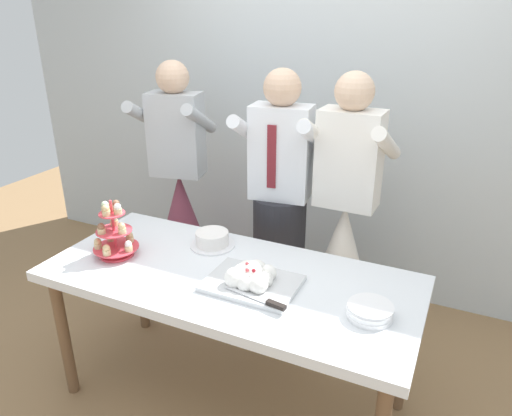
% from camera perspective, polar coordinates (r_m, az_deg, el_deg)
% --- Properties ---
extents(ground_plane, '(8.00, 8.00, 0.00)m').
position_cam_1_polar(ground_plane, '(2.79, -2.87, -21.73)').
color(ground_plane, olive).
extents(rear_wall, '(5.20, 0.10, 2.90)m').
position_cam_1_polar(rear_wall, '(3.37, 8.57, 14.02)').
color(rear_wall, silver).
rests_on(rear_wall, ground_plane).
extents(dessert_table, '(1.80, 0.80, 0.78)m').
position_cam_1_polar(dessert_table, '(2.35, -3.21, -9.45)').
color(dessert_table, silver).
rests_on(dessert_table, ground_plane).
extents(cupcake_stand, '(0.23, 0.23, 0.31)m').
position_cam_1_polar(cupcake_stand, '(2.52, -16.60, -3.04)').
color(cupcake_stand, '#D83F4C').
rests_on(cupcake_stand, dessert_table).
extents(main_cake_tray, '(0.43, 0.32, 0.13)m').
position_cam_1_polar(main_cake_tray, '(2.19, -0.55, -8.37)').
color(main_cake_tray, silver).
rests_on(main_cake_tray, dessert_table).
extents(plate_stack, '(0.19, 0.19, 0.05)m').
position_cam_1_polar(plate_stack, '(2.06, 13.46, -11.92)').
color(plate_stack, white).
rests_on(plate_stack, dessert_table).
extents(round_cake, '(0.24, 0.24, 0.08)m').
position_cam_1_polar(round_cake, '(2.55, -5.26, -3.78)').
color(round_cake, white).
rests_on(round_cake, dessert_table).
extents(person_groom, '(0.51, 0.54, 1.66)m').
position_cam_1_polar(person_groom, '(2.89, 2.82, -1.82)').
color(person_groom, '#232328').
rests_on(person_groom, ground_plane).
extents(person_bride, '(0.56, 0.56, 1.66)m').
position_cam_1_polar(person_bride, '(2.89, 10.19, -5.80)').
color(person_bride, white).
rests_on(person_bride, ground_plane).
extents(person_guest, '(0.58, 0.57, 1.66)m').
position_cam_1_polar(person_guest, '(3.38, -8.87, -1.39)').
color(person_guest, brown).
rests_on(person_guest, ground_plane).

